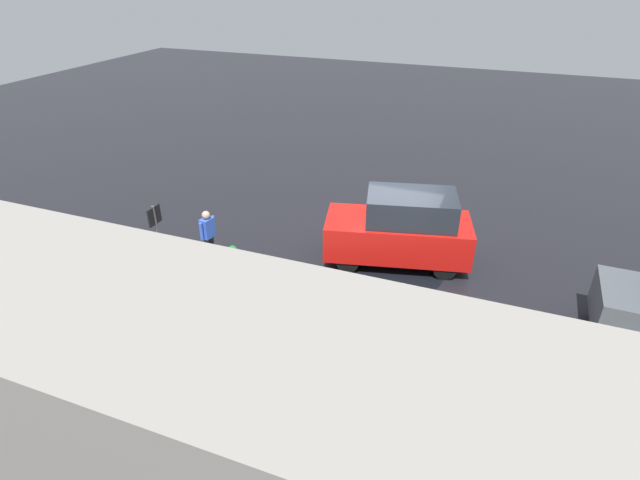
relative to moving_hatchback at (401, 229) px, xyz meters
The scene contains 9 objects.
ground_plane 1.09m from the moving_hatchback, 11.01° to the right, with size 60.00×60.00×0.00m, color black.
kerb_strip 4.27m from the moving_hatchback, 85.19° to the left, with size 24.00×3.20×0.04m, color slate.
moving_hatchback is the anchor object (origin of this frame).
fire_hydrant 4.61m from the moving_hatchback, 27.87° to the left, with size 0.42×0.31×0.80m.
pedestrian 5.24m from the moving_hatchback, 22.39° to the left, with size 0.30×0.56×1.62m.
metal_railing 5.24m from the moving_hatchback, 103.04° to the left, with size 10.07×0.04×1.05m.
sign_post 6.31m from the moving_hatchback, 34.29° to the left, with size 0.07×0.44×2.40m.
puddle_patch 1.15m from the moving_hatchback, 76.57° to the left, with size 2.94×2.94×0.01m, color black.
building_block 9.08m from the moving_hatchback, 88.12° to the left, with size 14.16×2.40×4.59m, color gray.
Camera 1 is at (-2.58, 12.03, 7.43)m, focal length 28.00 mm.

